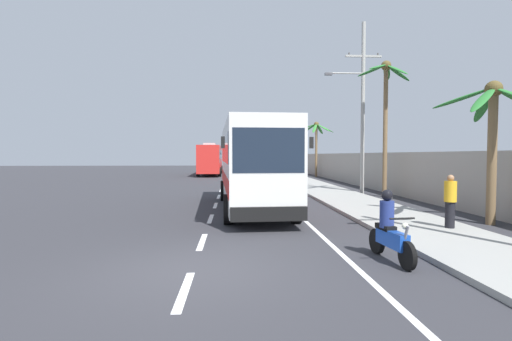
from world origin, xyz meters
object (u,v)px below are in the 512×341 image
Objects in this scene: palm_second at (493,122)px; utility_pole_mid at (362,104)px; coach_bus_foreground at (252,163)px; pedestrian_midwalk at (450,200)px; coach_bus_far_lane at (210,159)px; motorcycle_beside_bus at (390,232)px; palm_third at (386,97)px; palm_nearest at (316,135)px.

utility_pole_mid is at bearing 95.12° from palm_second.
pedestrian_midwalk is at bearing -43.49° from coach_bus_foreground.
coach_bus_far_lane is (-3.59, 28.74, -0.10)m from coach_bus_foreground.
coach_bus_far_lane is 37.78m from motorcycle_beside_bus.
coach_bus_foreground reaches higher than pedestrian_midwalk.
palm_third is (11.40, -24.35, 3.70)m from coach_bus_far_lane.
motorcycle_beside_bus is 7.27m from palm_second.
motorcycle_beside_bus is 16.01m from utility_pole_mid.
coach_bus_far_lane is 35.57m from pedestrian_midwalk.
palm_second reaches higher than pedestrian_midwalk.
motorcycle_beside_bus is 0.19× the size of utility_pole_mid.
palm_second is (-0.34, -29.04, -1.06)m from palm_nearest.
utility_pole_mid is at bearing 73.55° from motorcycle_beside_bus.
palm_third reaches higher than pedestrian_midwalk.
palm_second is 9.02m from palm_third.
palm_second is at bearing -70.75° from coach_bus_far_lane.
motorcycle_beside_bus is (2.71, -8.49, -1.40)m from coach_bus_foreground.
coach_bus_far_lane is at bearing -76.70° from pedestrian_midwalk.
palm_third is at bearing 29.34° from coach_bus_foreground.
utility_pole_mid is at bearing -97.86° from pedestrian_midwalk.
utility_pole_mid is at bearing 114.01° from palm_third.
palm_nearest reaches higher than palm_second.
pedestrian_midwalk is 0.21× the size of palm_third.
coach_bus_far_lane is at bearing 109.25° from palm_second.
pedestrian_midwalk is 0.33× the size of palm_second.
palm_second reaches higher than motorcycle_beside_bus.
palm_third reaches higher than motorcycle_beside_bus.
coach_bus_foreground is at bearing -108.60° from palm_nearest.
coach_bus_far_lane is 6.67× the size of pedestrian_midwalk.
utility_pole_mid reaches higher than palm_third.
utility_pole_mid is 18.59m from palm_nearest.
utility_pole_mid reaches higher than palm_nearest.
coach_bus_foreground is 6.61× the size of pedestrian_midwalk.
motorcycle_beside_bus is 0.32× the size of palm_nearest.
coach_bus_foreground is at bearing 107.68° from motorcycle_beside_bus.
pedestrian_midwalk is (9.43, -34.28, -0.96)m from coach_bus_far_lane.
palm_second reaches higher than coach_bus_foreground.
motorcycle_beside_bus is at bearing -72.32° from coach_bus_foreground.
utility_pole_mid reaches higher than motorcycle_beside_bus.
palm_nearest is (2.46, 30.21, 3.59)m from pedestrian_midwalk.
coach_bus_foreground reaches higher than motorcycle_beside_bus.
palm_nearest is (8.30, 24.67, 2.53)m from coach_bus_foreground.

